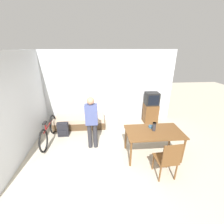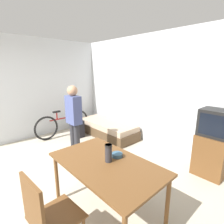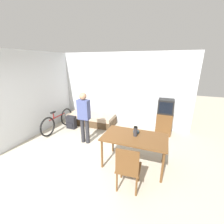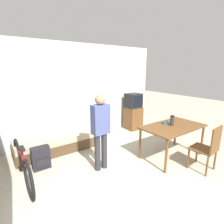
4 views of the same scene
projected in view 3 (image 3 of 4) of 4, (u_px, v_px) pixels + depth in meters
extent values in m
plane|color=#B2A893|center=(69.00, 176.00, 3.28)|extent=(20.00, 20.00, 0.00)
cube|color=silver|center=(117.00, 90.00, 5.73)|extent=(5.41, 0.06, 2.70)
cube|color=silver|center=(38.00, 94.00, 5.02)|extent=(0.06, 4.22, 2.70)
cube|color=#4C3823|center=(91.00, 121.00, 5.98)|extent=(1.87, 0.77, 0.26)
cube|color=tan|center=(91.00, 116.00, 5.92)|extent=(1.81, 0.75, 0.14)
cube|color=brown|center=(164.00, 123.00, 5.10)|extent=(0.50, 0.49, 0.75)
cube|color=black|center=(166.00, 106.00, 4.90)|extent=(0.49, 0.41, 0.47)
cube|color=black|center=(166.00, 108.00, 4.73)|extent=(0.40, 0.01, 0.37)
cube|color=brown|center=(135.00, 137.00, 3.41)|extent=(1.45, 0.84, 0.03)
cylinder|color=brown|center=(102.00, 154.00, 3.44)|extent=(0.05, 0.05, 0.72)
cylinder|color=brown|center=(163.00, 168.00, 2.99)|extent=(0.05, 0.05, 0.72)
cylinder|color=brown|center=(113.00, 139.00, 4.08)|extent=(0.05, 0.05, 0.72)
cylinder|color=brown|center=(164.00, 149.00, 3.63)|extent=(0.05, 0.05, 0.72)
cube|color=brown|center=(129.00, 168.00, 2.87)|extent=(0.48, 0.48, 0.02)
cube|color=brown|center=(127.00, 163.00, 2.60)|extent=(0.41, 0.06, 0.50)
cylinder|color=brown|center=(139.00, 173.00, 3.07)|extent=(0.04, 0.04, 0.44)
cylinder|color=brown|center=(121.00, 169.00, 3.17)|extent=(0.04, 0.04, 0.44)
cylinder|color=brown|center=(136.00, 186.00, 2.73)|extent=(0.04, 0.04, 0.44)
cylinder|color=brown|center=(117.00, 182.00, 2.83)|extent=(0.04, 0.04, 0.44)
torus|color=black|center=(67.00, 117.00, 5.84)|extent=(0.06, 0.66, 0.66)
torus|color=black|center=(48.00, 127.00, 4.94)|extent=(0.06, 0.66, 0.66)
cylinder|color=maroon|center=(57.00, 117.00, 5.33)|extent=(0.05, 0.79, 0.04)
cylinder|color=maroon|center=(53.00, 116.00, 5.13)|extent=(0.04, 0.04, 0.20)
cube|color=black|center=(53.00, 112.00, 5.10)|extent=(0.08, 0.20, 0.04)
cylinder|color=#28282D|center=(83.00, 130.00, 4.54)|extent=(0.12, 0.12, 0.77)
cylinder|color=#28282D|center=(87.00, 131.00, 4.49)|extent=(0.12, 0.12, 0.77)
cube|color=#424C7F|center=(84.00, 110.00, 4.30)|extent=(0.34, 0.20, 0.58)
sphere|color=#A87A5B|center=(83.00, 96.00, 4.17)|extent=(0.21, 0.21, 0.21)
cylinder|color=#2D2D33|center=(135.00, 131.00, 3.41)|extent=(0.09, 0.09, 0.23)
cylinder|color=black|center=(136.00, 127.00, 3.37)|extent=(0.09, 0.09, 0.03)
cylinder|color=#335670|center=(136.00, 132.00, 3.59)|extent=(0.14, 0.14, 0.05)
cube|color=black|center=(71.00, 122.00, 5.53)|extent=(0.35, 0.18, 0.48)
cube|color=black|center=(70.00, 125.00, 5.47)|extent=(0.25, 0.03, 0.17)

